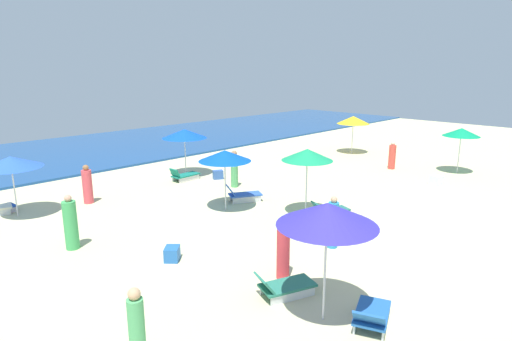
{
  "coord_description": "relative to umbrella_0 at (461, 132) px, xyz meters",
  "views": [
    {
      "loc": [
        -13.24,
        -3.17,
        5.38
      ],
      "look_at": [
        -1.57,
        8.25,
        1.39
      ],
      "focal_mm": 29.94,
      "sensor_mm": 36.0,
      "label": 1
    }
  ],
  "objects": [
    {
      "name": "umbrella_4",
      "position": [
        -10.16,
        9.64,
        0.0
      ],
      "size": [
        2.21,
        2.21,
        2.36
      ],
      "color": "silver",
      "rests_on": "ground_plane"
    },
    {
      "name": "lounge_chair_2_0",
      "position": [
        -11.1,
        4.5,
        -1.85
      ],
      "size": [
        1.55,
        1.21,
        0.74
      ],
      "rotation": [
        0.0,
        0.0,
        1.07
      ],
      "color": "silver",
      "rests_on": "ground_plane"
    },
    {
      "name": "beachgoer_4",
      "position": [
        -1.52,
        2.89,
        -1.45
      ],
      "size": [
        0.39,
        0.39,
        1.5
      ],
      "rotation": [
        0.0,
        0.0,
        4.66
      ],
      "color": "#E0463A",
      "rests_on": "ground_plane"
    },
    {
      "name": "cooler_box_1",
      "position": [
        -3.07,
        -0.14,
        -1.91
      ],
      "size": [
        0.51,
        0.62,
        0.44
      ],
      "primitive_type": "cube",
      "rotation": [
        0.0,
        0.0,
        4.44
      ],
      "color": "white",
      "rests_on": "ground_plane"
    },
    {
      "name": "lounge_chair_5_0",
      "position": [
        -10.86,
        0.49,
        -1.9
      ],
      "size": [
        1.44,
        0.99,
        0.62
      ],
      "rotation": [
        0.0,
        0.0,
        1.29
      ],
      "color": "silver",
      "rests_on": "ground_plane"
    },
    {
      "name": "umbrella_5",
      "position": [
        -10.72,
        1.55,
        0.19
      ],
      "size": [
        1.85,
        1.85,
        2.53
      ],
      "color": "silver",
      "rests_on": "ground_plane"
    },
    {
      "name": "lounge_chair_1_0",
      "position": [
        -15.2,
        -3.69,
        -1.87
      ],
      "size": [
        1.5,
        1.12,
        0.66
      ],
      "rotation": [
        0.0,
        0.0,
        1.96
      ],
      "color": "silver",
      "rests_on": "ground_plane"
    },
    {
      "name": "cooler_box_0",
      "position": [
        -9.48,
        7.94,
        -1.91
      ],
      "size": [
        0.56,
        0.48,
        0.44
      ],
      "primitive_type": "cube",
      "rotation": [
        0.0,
        0.0,
        2.69
      ],
      "color": "#355CA8",
      "rests_on": "ground_plane"
    },
    {
      "name": "umbrella_1",
      "position": [
        -15.7,
        -2.81,
        0.3
      ],
      "size": [
        2.13,
        2.13,
        2.68
      ],
      "color": "silver",
      "rests_on": "ground_plane"
    },
    {
      "name": "beachgoer_0",
      "position": [
        -12.35,
        -0.73,
        -1.38
      ],
      "size": [
        0.44,
        0.44,
        1.62
      ],
      "rotation": [
        0.0,
        0.0,
        5.75
      ],
      "color": "#2887BF",
      "rests_on": "ground_plane"
    },
    {
      "name": "beachgoer_3",
      "position": [
        -15.62,
        8.81,
        -1.41
      ],
      "size": [
        0.49,
        0.49,
        1.58
      ],
      "rotation": [
        0.0,
        0.0,
        0.35
      ],
      "color": "#E14851",
      "rests_on": "ground_plane"
    },
    {
      "name": "umbrella_0",
      "position": [
        0.0,
        0.0,
        0.0
      ],
      "size": [
        1.82,
        1.82,
        2.35
      ],
      "color": "silver",
      "rests_on": "ground_plane"
    },
    {
      "name": "umbrella_3",
      "position": [
        -18.16,
        9.14,
        -0.08
      ],
      "size": [
        2.15,
        2.15,
        2.26
      ],
      "color": "silver",
      "rests_on": "ground_plane"
    },
    {
      "name": "lounge_chair_1_1",
      "position": [
        -15.56,
        -1.55,
        -1.88
      ],
      "size": [
        1.56,
        1.1,
        0.64
      ],
      "rotation": [
        0.0,
        0.0,
        1.21
      ],
      "color": "silver",
      "rests_on": "ground_plane"
    },
    {
      "name": "beachgoer_5",
      "position": [
        -14.89,
        -0.95,
        -1.33
      ],
      "size": [
        0.47,
        0.47,
        1.7
      ],
      "rotation": [
        0.0,
        0.0,
        0.96
      ],
      "color": "#D3383F",
      "rests_on": "ground_plane"
    },
    {
      "name": "umbrella_6",
      "position": [
        0.66,
        6.73,
        -0.01
      ],
      "size": [
        2.01,
        2.01,
        2.36
      ],
      "color": "silver",
      "rests_on": "ground_plane"
    },
    {
      "name": "beachgoer_6",
      "position": [
        -19.28,
        -1.22,
        -1.39
      ],
      "size": [
        0.41,
        0.41,
        1.56
      ],
      "rotation": [
        0.0,
        0.0,
        1.05
      ],
      "color": "#51AB67",
      "rests_on": "ground_plane"
    },
    {
      "name": "umbrella_2",
      "position": [
        -12.31,
        4.2,
        -0.0
      ],
      "size": [
        1.99,
        1.99,
        2.34
      ],
      "color": "silver",
      "rests_on": "ground_plane"
    },
    {
      "name": "lounge_chair_4_0",
      "position": [
        -10.82,
        8.89,
        -1.88
      ],
      "size": [
        1.46,
        0.66,
        0.69
      ],
      "rotation": [
        0.0,
        0.0,
        1.61
      ],
      "color": "silver",
      "rests_on": "ground_plane"
    },
    {
      "name": "cooler_box_2",
      "position": [
        -16.3,
        2.0,
        -1.93
      ],
      "size": [
        0.62,
        0.62,
        0.4
      ],
      "primitive_type": "cube",
      "rotation": [
        0.0,
        0.0,
        3.91
      ],
      "color": "blue",
      "rests_on": "ground_plane"
    },
    {
      "name": "ocean",
      "position": [
        -9.41,
        19.47,
        -2.07
      ],
      "size": [
        60.0,
        12.28,
        0.12
      ],
      "primitive_type": "cube",
      "color": "navy",
      "rests_on": "ground_plane"
    },
    {
      "name": "beachgoer_2",
      "position": [
        -9.86,
        6.34,
        -1.32
      ],
      "size": [
        0.42,
        0.42,
        1.69
      ],
      "rotation": [
        0.0,
        0.0,
        1.2
      ],
      "color": "#51A861",
      "rests_on": "ground_plane"
    },
    {
      "name": "lounge_chair_5_1",
      "position": [
        -10.2,
        0.86,
        -1.88
      ],
      "size": [
        1.52,
        1.01,
        0.65
      ],
      "rotation": [
        0.0,
        0.0,
        1.22
      ],
      "color": "silver",
      "rests_on": "ground_plane"
    },
    {
      "name": "beachgoer_1",
      "position": [
        -17.94,
        4.84,
        -1.35
      ],
      "size": [
        0.47,
        0.47,
        1.7
      ],
      "rotation": [
        0.0,
        0.0,
        1.76
      ],
      "color": "#3FA659",
      "rests_on": "ground_plane"
    },
    {
      "name": "ground_plane",
      "position": [
        -9.41,
        -4.39,
        -2.13
      ],
      "size": [
        60.0,
        60.0,
        0.0
      ],
      "primitive_type": "plane",
      "color": "beige"
    }
  ]
}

